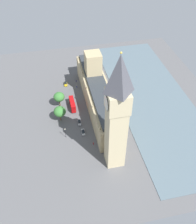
# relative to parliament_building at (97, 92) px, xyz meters

# --- Properties ---
(ground_plane) EXTENTS (142.75, 142.75, 0.00)m
(ground_plane) POSITION_rel_parliament_building_xyz_m (1.99, 1.77, -7.97)
(ground_plane) COLOR #565659
(river_thames) EXTENTS (41.94, 128.48, 0.25)m
(river_thames) POSITION_rel_parliament_building_xyz_m (-33.41, 1.77, -7.84)
(river_thames) COLOR slate
(river_thames) RESTS_ON ground
(parliament_building) EXTENTS (13.06, 69.52, 26.85)m
(parliament_building) POSITION_rel_parliament_building_xyz_m (0.00, 0.00, 0.00)
(parliament_building) COLOR tan
(parliament_building) RESTS_ON ground
(clock_tower) EXTENTS (8.89, 8.89, 57.00)m
(clock_tower) POSITION_rel_parliament_building_xyz_m (1.15, 42.14, 21.53)
(clock_tower) COLOR #CCBA8E
(clock_tower) RESTS_ON ground
(car_yellow_cab_near_tower) EXTENTS (2.16, 4.53, 1.74)m
(car_yellow_cab_near_tower) POSITION_rel_parliament_building_xyz_m (15.67, -21.93, -7.08)
(car_yellow_cab_near_tower) COLOR gold
(car_yellow_cab_near_tower) RESTS_ON ground
(double_decker_bus_far_end) EXTENTS (2.82, 10.55, 4.75)m
(double_decker_bus_far_end) POSITION_rel_parliament_building_xyz_m (14.60, 0.78, -5.33)
(double_decker_bus_far_end) COLOR #B20C0F
(double_decker_bus_far_end) RESTS_ON ground
(car_silver_leading) EXTENTS (2.08, 4.20, 1.74)m
(car_silver_leading) POSITION_rel_parliament_building_xyz_m (12.88, 14.40, -7.08)
(car_silver_leading) COLOR #B7B7BC
(car_silver_leading) RESTS_ON ground
(car_white_corner) EXTENTS (1.99, 4.14, 1.74)m
(car_white_corner) POSITION_rel_parliament_building_xyz_m (12.16, 21.86, -7.09)
(car_white_corner) COLOR silver
(car_white_corner) RESTS_ON ground
(pedestrian_under_trees) EXTENTS (0.65, 0.62, 1.54)m
(pedestrian_under_trees) POSITION_rel_parliament_building_xyz_m (8.71, -23.76, -7.28)
(pedestrian_under_trees) COLOR navy
(pedestrian_under_trees) RESTS_ON ground
(pedestrian_by_river_gate) EXTENTS (0.56, 0.64, 1.57)m
(pedestrian_by_river_gate) POSITION_rel_parliament_building_xyz_m (8.51, 30.40, -7.26)
(pedestrian_by_river_gate) COLOR maroon
(pedestrian_by_river_gate) RESTS_ON ground
(pedestrian_trailing) EXTENTS (0.63, 0.68, 1.61)m
(pedestrian_trailing) POSITION_rel_parliament_building_xyz_m (9.30, -17.70, -7.25)
(pedestrian_trailing) COLOR navy
(pedestrian_trailing) RESTS_ON ground
(plane_tree_kerbside) EXTENTS (6.50, 6.50, 9.02)m
(plane_tree_kerbside) POSITION_rel_parliament_building_xyz_m (22.34, 9.60, -1.74)
(plane_tree_kerbside) COLOR brown
(plane_tree_kerbside) RESTS_ON ground
(plane_tree_opposite_hall) EXTENTS (6.22, 6.22, 9.48)m
(plane_tree_opposite_hall) POSITION_rel_parliament_building_xyz_m (21.45, -2.03, -1.16)
(plane_tree_opposite_hall) COLOR brown
(plane_tree_opposite_hall) RESTS_ON ground
(street_lamp_midblock) EXTENTS (0.56, 0.56, 6.56)m
(street_lamp_midblock) POSITION_rel_parliament_building_xyz_m (21.67, 5.48, -3.41)
(street_lamp_midblock) COLOR black
(street_lamp_midblock) RESTS_ON ground
(street_lamp_slot_10) EXTENTS (0.56, 0.56, 6.18)m
(street_lamp_slot_10) POSITION_rel_parliament_building_xyz_m (21.23, 22.78, -3.64)
(street_lamp_slot_10) COLOR black
(street_lamp_slot_10) RESTS_ON ground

